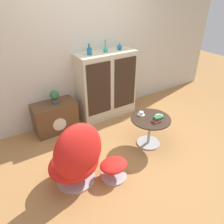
{
  "coord_description": "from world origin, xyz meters",
  "views": [
    {
      "loc": [
        -1.61,
        -1.96,
        2.22
      ],
      "look_at": [
        -0.07,
        0.46,
        0.55
      ],
      "focal_mm": 35.0,
      "sensor_mm": 36.0,
      "label": 1
    }
  ],
  "objects_px": {
    "egg_chair": "(77,158)",
    "vase_leftmost": "(89,51)",
    "vase_inner_right": "(120,47)",
    "bowl": "(159,116)",
    "coffee_table": "(150,126)",
    "teacup": "(141,114)",
    "sideboard": "(106,85)",
    "book_stack": "(158,119)",
    "tv_console": "(55,117)",
    "ottoman": "(114,167)",
    "potted_plant": "(55,96)",
    "vase_inner_left": "(106,49)"
  },
  "relations": [
    {
      "from": "egg_chair",
      "to": "bowl",
      "type": "xyz_separation_m",
      "value": [
        1.42,
        0.09,
        0.09
      ]
    },
    {
      "from": "vase_inner_right",
      "to": "bowl",
      "type": "relative_size",
      "value": 0.91
    },
    {
      "from": "vase_inner_right",
      "to": "bowl",
      "type": "distance_m",
      "value": 1.44
    },
    {
      "from": "bowl",
      "to": "vase_inner_right",
      "type": "bearing_deg",
      "value": 86.62
    },
    {
      "from": "vase_leftmost",
      "to": "book_stack",
      "type": "height_order",
      "value": "vase_leftmost"
    },
    {
      "from": "vase_inner_left",
      "to": "egg_chair",
      "type": "bearing_deg",
      "value": -132.89
    },
    {
      "from": "coffee_table",
      "to": "vase_inner_right",
      "type": "height_order",
      "value": "vase_inner_right"
    },
    {
      "from": "vase_leftmost",
      "to": "tv_console",
      "type": "bearing_deg",
      "value": 179.11
    },
    {
      "from": "sideboard",
      "to": "vase_inner_right",
      "type": "height_order",
      "value": "vase_inner_right"
    },
    {
      "from": "ottoman",
      "to": "bowl",
      "type": "bearing_deg",
      "value": 14.44
    },
    {
      "from": "tv_console",
      "to": "coffee_table",
      "type": "relative_size",
      "value": 1.17
    },
    {
      "from": "vase_inner_right",
      "to": "book_stack",
      "type": "xyz_separation_m",
      "value": [
        -0.16,
        -1.28,
        -0.76
      ]
    },
    {
      "from": "vase_leftmost",
      "to": "vase_inner_right",
      "type": "distance_m",
      "value": 0.6
    },
    {
      "from": "egg_chair",
      "to": "teacup",
      "type": "height_order",
      "value": "egg_chair"
    },
    {
      "from": "bowl",
      "to": "egg_chair",
      "type": "bearing_deg",
      "value": -176.46
    },
    {
      "from": "coffee_table",
      "to": "teacup",
      "type": "distance_m",
      "value": 0.24
    },
    {
      "from": "sideboard",
      "to": "vase_leftmost",
      "type": "xyz_separation_m",
      "value": [
        -0.31,
        0.0,
        0.68
      ]
    },
    {
      "from": "book_stack",
      "to": "egg_chair",
      "type": "bearing_deg",
      "value": -179.29
    },
    {
      "from": "coffee_table",
      "to": "bowl",
      "type": "distance_m",
      "value": 0.22
    },
    {
      "from": "vase_leftmost",
      "to": "ottoman",
      "type": "bearing_deg",
      "value": -107.52
    },
    {
      "from": "potted_plant",
      "to": "sideboard",
      "type": "bearing_deg",
      "value": -0.92
    },
    {
      "from": "egg_chair",
      "to": "vase_leftmost",
      "type": "relative_size",
      "value": 5.0
    },
    {
      "from": "coffee_table",
      "to": "vase_inner_left",
      "type": "relative_size",
      "value": 2.96
    },
    {
      "from": "egg_chair",
      "to": "vase_inner_left",
      "type": "xyz_separation_m",
      "value": [
        1.2,
        1.29,
        0.87
      ]
    },
    {
      "from": "ottoman",
      "to": "sideboard",
      "type": "bearing_deg",
      "value": 62.08
    },
    {
      "from": "sideboard",
      "to": "vase_leftmost",
      "type": "height_order",
      "value": "vase_leftmost"
    },
    {
      "from": "potted_plant",
      "to": "vase_inner_left",
      "type": "bearing_deg",
      "value": -0.69
    },
    {
      "from": "egg_chair",
      "to": "book_stack",
      "type": "height_order",
      "value": "egg_chair"
    },
    {
      "from": "egg_chair",
      "to": "tv_console",
      "type": "bearing_deg",
      "value": 82.28
    },
    {
      "from": "teacup",
      "to": "ottoman",
      "type": "bearing_deg",
      "value": -150.6
    },
    {
      "from": "vase_inner_left",
      "to": "book_stack",
      "type": "distance_m",
      "value": 1.5
    },
    {
      "from": "teacup",
      "to": "sideboard",
      "type": "bearing_deg",
      "value": 91.44
    },
    {
      "from": "vase_inner_left",
      "to": "bowl",
      "type": "relative_size",
      "value": 1.7
    },
    {
      "from": "vase_leftmost",
      "to": "vase_inner_right",
      "type": "height_order",
      "value": "vase_leftmost"
    },
    {
      "from": "tv_console",
      "to": "potted_plant",
      "type": "relative_size",
      "value": 3.17
    },
    {
      "from": "sideboard",
      "to": "teacup",
      "type": "height_order",
      "value": "sideboard"
    },
    {
      "from": "sideboard",
      "to": "ottoman",
      "type": "distance_m",
      "value": 1.71
    },
    {
      "from": "tv_console",
      "to": "bowl",
      "type": "height_order",
      "value": "bowl"
    },
    {
      "from": "coffee_table",
      "to": "vase_inner_right",
      "type": "xyz_separation_m",
      "value": [
        0.2,
        1.17,
        0.94
      ]
    },
    {
      "from": "book_stack",
      "to": "bowl",
      "type": "distance_m",
      "value": 0.12
    },
    {
      "from": "potted_plant",
      "to": "book_stack",
      "type": "bearing_deg",
      "value": -49.29
    },
    {
      "from": "egg_chair",
      "to": "coffee_table",
      "type": "relative_size",
      "value": 1.48
    },
    {
      "from": "tv_console",
      "to": "egg_chair",
      "type": "relative_size",
      "value": 0.79
    },
    {
      "from": "potted_plant",
      "to": "teacup",
      "type": "bearing_deg",
      "value": -45.37
    },
    {
      "from": "sideboard",
      "to": "potted_plant",
      "type": "relative_size",
      "value": 5.44
    },
    {
      "from": "vase_inner_left",
      "to": "book_stack",
      "type": "height_order",
      "value": "vase_inner_left"
    },
    {
      "from": "egg_chair",
      "to": "book_stack",
      "type": "xyz_separation_m",
      "value": [
        1.33,
        0.02,
        0.11
      ]
    },
    {
      "from": "sideboard",
      "to": "coffee_table",
      "type": "bearing_deg",
      "value": -85.87
    },
    {
      "from": "teacup",
      "to": "potted_plant",
      "type": "bearing_deg",
      "value": 134.63
    },
    {
      "from": "vase_leftmost",
      "to": "bowl",
      "type": "relative_size",
      "value": 1.5
    }
  ]
}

